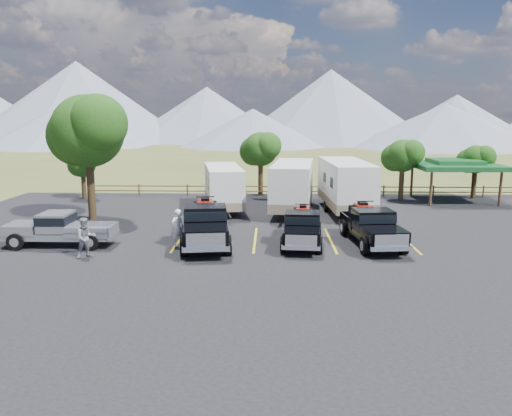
{
  "coord_description": "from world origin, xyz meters",
  "views": [
    {
      "loc": [
        -1.22,
        -21.78,
        6.54
      ],
      "look_at": [
        -1.98,
        4.84,
        1.6
      ],
      "focal_mm": 35.0,
      "sensor_mm": 36.0,
      "label": 1
    }
  ],
  "objects_px": {
    "rig_center": "(302,226)",
    "rig_right": "(371,225)",
    "pickup_silver": "(60,229)",
    "person_b": "(86,238)",
    "trailer_left": "(223,187)",
    "trailer_right": "(345,186)",
    "pavilion": "(455,165)",
    "person_a": "(178,228)",
    "tree_big_nw": "(87,131)",
    "trailer_center": "(293,187)",
    "rig_left": "(206,223)"
  },
  "relations": [
    {
      "from": "pickup_silver",
      "to": "person_b",
      "type": "distance_m",
      "value": 2.95
    },
    {
      "from": "trailer_center",
      "to": "person_a",
      "type": "relative_size",
      "value": 5.08
    },
    {
      "from": "tree_big_nw",
      "to": "pavilion",
      "type": "relative_size",
      "value": 1.26
    },
    {
      "from": "trailer_right",
      "to": "pickup_silver",
      "type": "bearing_deg",
      "value": -152.26
    },
    {
      "from": "pavilion",
      "to": "person_a",
      "type": "xyz_separation_m",
      "value": [
        -18.84,
        -14.52,
        -1.79
      ]
    },
    {
      "from": "rig_left",
      "to": "trailer_right",
      "type": "xyz_separation_m",
      "value": [
        8.39,
        8.56,
        0.74
      ]
    },
    {
      "from": "rig_center",
      "to": "person_a",
      "type": "relative_size",
      "value": 3.0
    },
    {
      "from": "rig_center",
      "to": "person_a",
      "type": "height_order",
      "value": "person_a"
    },
    {
      "from": "rig_center",
      "to": "rig_right",
      "type": "relative_size",
      "value": 0.92
    },
    {
      "from": "tree_big_nw",
      "to": "trailer_left",
      "type": "height_order",
      "value": "tree_big_nw"
    },
    {
      "from": "person_a",
      "to": "trailer_right",
      "type": "bearing_deg",
      "value": -175.55
    },
    {
      "from": "tree_big_nw",
      "to": "rig_right",
      "type": "xyz_separation_m",
      "value": [
        16.54,
        -5.68,
        -4.58
      ]
    },
    {
      "from": "rig_left",
      "to": "rig_right",
      "type": "height_order",
      "value": "rig_left"
    },
    {
      "from": "tree_big_nw",
      "to": "rig_right",
      "type": "bearing_deg",
      "value": -18.97
    },
    {
      "from": "rig_left",
      "to": "rig_center",
      "type": "height_order",
      "value": "rig_left"
    },
    {
      "from": "rig_center",
      "to": "trailer_right",
      "type": "height_order",
      "value": "trailer_right"
    },
    {
      "from": "trailer_center",
      "to": "trailer_right",
      "type": "xyz_separation_m",
      "value": [
        3.57,
        -0.04,
        0.07
      ]
    },
    {
      "from": "person_b",
      "to": "tree_big_nw",
      "type": "bearing_deg",
      "value": 71.9
    },
    {
      "from": "trailer_center",
      "to": "person_a",
      "type": "xyz_separation_m",
      "value": [
        -6.15,
        -9.26,
        -0.81
      ]
    },
    {
      "from": "trailer_right",
      "to": "trailer_center",
      "type": "bearing_deg",
      "value": 176.61
    },
    {
      "from": "rig_center",
      "to": "person_a",
      "type": "distance_m",
      "value": 6.35
    },
    {
      "from": "rig_center",
      "to": "pickup_silver",
      "type": "bearing_deg",
      "value": -171.48
    },
    {
      "from": "rig_right",
      "to": "person_b",
      "type": "distance_m",
      "value": 14.04
    },
    {
      "from": "rig_right",
      "to": "trailer_left",
      "type": "relative_size",
      "value": 0.71
    },
    {
      "from": "person_b",
      "to": "pickup_silver",
      "type": "bearing_deg",
      "value": 99.15
    },
    {
      "from": "trailer_right",
      "to": "pavilion",
      "type": "bearing_deg",
      "value": 27.44
    },
    {
      "from": "rig_right",
      "to": "trailer_right",
      "type": "bearing_deg",
      "value": 84.78
    },
    {
      "from": "rig_left",
      "to": "person_b",
      "type": "distance_m",
      "value": 5.9
    },
    {
      "from": "trailer_right",
      "to": "person_a",
      "type": "xyz_separation_m",
      "value": [
        -9.72,
        -9.22,
        -0.87
      ]
    },
    {
      "from": "pavilion",
      "to": "rig_left",
      "type": "xyz_separation_m",
      "value": [
        -17.52,
        -13.86,
        -1.66
      ]
    },
    {
      "from": "pavilion",
      "to": "trailer_center",
      "type": "height_order",
      "value": "trailer_center"
    },
    {
      "from": "trailer_left",
      "to": "trailer_right",
      "type": "distance_m",
      "value": 8.37
    },
    {
      "from": "trailer_left",
      "to": "trailer_right",
      "type": "height_order",
      "value": "trailer_right"
    },
    {
      "from": "tree_big_nw",
      "to": "person_b",
      "type": "bearing_deg",
      "value": -71.97
    },
    {
      "from": "tree_big_nw",
      "to": "pickup_silver",
      "type": "height_order",
      "value": "tree_big_nw"
    },
    {
      "from": "pickup_silver",
      "to": "tree_big_nw",
      "type": "bearing_deg",
      "value": -174.62
    },
    {
      "from": "rig_right",
      "to": "trailer_right",
      "type": "height_order",
      "value": "trailer_right"
    },
    {
      "from": "pavilion",
      "to": "person_a",
      "type": "distance_m",
      "value": 23.86
    },
    {
      "from": "trailer_right",
      "to": "person_b",
      "type": "relative_size",
      "value": 5.34
    },
    {
      "from": "rig_left",
      "to": "person_a",
      "type": "height_order",
      "value": "rig_left"
    },
    {
      "from": "rig_center",
      "to": "pickup_silver",
      "type": "height_order",
      "value": "rig_center"
    },
    {
      "from": "trailer_right",
      "to": "tree_big_nw",
      "type": "bearing_deg",
      "value": -173.45
    },
    {
      "from": "pavilion",
      "to": "person_b",
      "type": "distance_m",
      "value": 28.21
    },
    {
      "from": "trailer_left",
      "to": "trailer_right",
      "type": "relative_size",
      "value": 0.88
    },
    {
      "from": "trailer_center",
      "to": "trailer_right",
      "type": "relative_size",
      "value": 0.97
    },
    {
      "from": "rig_left",
      "to": "person_a",
      "type": "distance_m",
      "value": 1.48
    },
    {
      "from": "pavilion",
      "to": "person_b",
      "type": "xyz_separation_m",
      "value": [
        -22.74,
        -16.61,
        -1.8
      ]
    },
    {
      "from": "trailer_center",
      "to": "trailer_right",
      "type": "height_order",
      "value": "trailer_right"
    },
    {
      "from": "tree_big_nw",
      "to": "rig_right",
      "type": "distance_m",
      "value": 18.07
    },
    {
      "from": "trailer_left",
      "to": "pickup_silver",
      "type": "relative_size",
      "value": 1.54
    }
  ]
}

